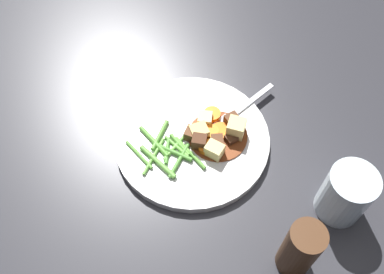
% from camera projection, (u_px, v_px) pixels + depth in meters
% --- Properties ---
extents(ground_plane, '(3.00, 3.00, 0.00)m').
position_uv_depth(ground_plane, '(192.00, 142.00, 0.77)').
color(ground_plane, '#2D2D33').
extents(dinner_plate, '(0.28, 0.28, 0.02)m').
position_uv_depth(dinner_plate, '(192.00, 139.00, 0.77)').
color(dinner_plate, white).
rests_on(dinner_plate, ground_plane).
extents(stew_sauce, '(0.11, 0.11, 0.00)m').
position_uv_depth(stew_sauce, '(218.00, 136.00, 0.76)').
color(stew_sauce, brown).
rests_on(stew_sauce, dinner_plate).
extents(carrot_slice_0, '(0.04, 0.04, 0.01)m').
position_uv_depth(carrot_slice_0, '(211.00, 133.00, 0.76)').
color(carrot_slice_0, orange).
rests_on(carrot_slice_0, dinner_plate).
extents(carrot_slice_1, '(0.03, 0.03, 0.01)m').
position_uv_depth(carrot_slice_1, '(206.00, 147.00, 0.74)').
color(carrot_slice_1, orange).
rests_on(carrot_slice_1, dinner_plate).
extents(carrot_slice_2, '(0.05, 0.05, 0.01)m').
position_uv_depth(carrot_slice_2, '(221.00, 132.00, 0.76)').
color(carrot_slice_2, orange).
rests_on(carrot_slice_2, dinner_plate).
extents(carrot_slice_3, '(0.04, 0.04, 0.01)m').
position_uv_depth(carrot_slice_3, '(212.00, 115.00, 0.78)').
color(carrot_slice_3, orange).
rests_on(carrot_slice_3, dinner_plate).
extents(potato_chunk_0, '(0.04, 0.04, 0.03)m').
position_uv_depth(potato_chunk_0, '(214.00, 150.00, 0.73)').
color(potato_chunk_0, '#E5CC7A').
rests_on(potato_chunk_0, dinner_plate).
extents(potato_chunk_1, '(0.03, 0.03, 0.02)m').
position_uv_depth(potato_chunk_1, '(199.00, 131.00, 0.75)').
color(potato_chunk_1, '#DBBC6B').
rests_on(potato_chunk_1, dinner_plate).
extents(potato_chunk_2, '(0.04, 0.04, 0.03)m').
position_uv_depth(potato_chunk_2, '(236.00, 128.00, 0.75)').
color(potato_chunk_2, '#E5CC7A').
rests_on(potato_chunk_2, dinner_plate).
extents(potato_chunk_3, '(0.03, 0.03, 0.02)m').
position_uv_depth(potato_chunk_3, '(205.00, 119.00, 0.77)').
color(potato_chunk_3, '#EAD68C').
rests_on(potato_chunk_3, dinner_plate).
extents(meat_chunk_0, '(0.03, 0.03, 0.03)m').
position_uv_depth(meat_chunk_0, '(199.00, 142.00, 0.74)').
color(meat_chunk_0, '#4C2B19').
rests_on(meat_chunk_0, dinner_plate).
extents(meat_chunk_1, '(0.03, 0.03, 0.02)m').
position_uv_depth(meat_chunk_1, '(190.00, 134.00, 0.75)').
color(meat_chunk_1, brown).
rests_on(meat_chunk_1, dinner_plate).
extents(meat_chunk_2, '(0.03, 0.03, 0.02)m').
position_uv_depth(meat_chunk_2, '(232.00, 120.00, 0.77)').
color(meat_chunk_2, '#56331E').
rests_on(meat_chunk_2, dinner_plate).
extents(meat_chunk_3, '(0.02, 0.03, 0.02)m').
position_uv_depth(meat_chunk_3, '(217.00, 142.00, 0.74)').
color(meat_chunk_3, '#56331E').
rests_on(meat_chunk_3, dinner_plate).
extents(meat_chunk_4, '(0.03, 0.03, 0.01)m').
position_uv_depth(meat_chunk_4, '(232.00, 138.00, 0.75)').
color(meat_chunk_4, '#4C2B19').
rests_on(meat_chunk_4, dinner_plate).
extents(green_bean_0, '(0.05, 0.07, 0.01)m').
position_uv_depth(green_bean_0, '(154.00, 156.00, 0.73)').
color(green_bean_0, '#66AD42').
rests_on(green_bean_0, dinner_plate).
extents(green_bean_1, '(0.02, 0.05, 0.01)m').
position_uv_depth(green_bean_1, '(167.00, 151.00, 0.74)').
color(green_bean_1, '#4C8E33').
rests_on(green_bean_1, dinner_plate).
extents(green_bean_2, '(0.04, 0.06, 0.01)m').
position_uv_depth(green_bean_2, '(160.00, 135.00, 0.76)').
color(green_bean_2, '#599E38').
rests_on(green_bean_2, dinner_plate).
extents(green_bean_3, '(0.06, 0.06, 0.01)m').
position_uv_depth(green_bean_3, '(177.00, 144.00, 0.75)').
color(green_bean_3, '#66AD42').
rests_on(green_bean_3, dinner_plate).
extents(green_bean_4, '(0.05, 0.04, 0.01)m').
position_uv_depth(green_bean_4, '(176.00, 153.00, 0.74)').
color(green_bean_4, '#4C8E33').
rests_on(green_bean_4, dinner_plate).
extents(green_bean_5, '(0.03, 0.05, 0.01)m').
position_uv_depth(green_bean_5, '(180.00, 145.00, 0.75)').
color(green_bean_5, '#599E38').
rests_on(green_bean_5, dinner_plate).
extents(green_bean_6, '(0.04, 0.06, 0.01)m').
position_uv_depth(green_bean_6, '(139.00, 155.00, 0.74)').
color(green_bean_6, '#599E38').
rests_on(green_bean_6, dinner_plate).
extents(green_bean_7, '(0.04, 0.05, 0.01)m').
position_uv_depth(green_bean_7, '(177.00, 147.00, 0.75)').
color(green_bean_7, '#66AD42').
rests_on(green_bean_7, dinner_plate).
extents(green_bean_8, '(0.04, 0.07, 0.01)m').
position_uv_depth(green_bean_8, '(190.00, 153.00, 0.74)').
color(green_bean_8, '#599E38').
rests_on(green_bean_8, dinner_plate).
extents(green_bean_9, '(0.06, 0.07, 0.01)m').
position_uv_depth(green_bean_9, '(158.00, 162.00, 0.73)').
color(green_bean_9, '#66AD42').
rests_on(green_bean_9, dinner_plate).
extents(green_bean_10, '(0.05, 0.07, 0.01)m').
position_uv_depth(green_bean_10, '(154.00, 140.00, 0.75)').
color(green_bean_10, '#599E38').
rests_on(green_bean_10, dinner_plate).
extents(green_bean_11, '(0.05, 0.06, 0.01)m').
position_uv_depth(green_bean_11, '(179.00, 160.00, 0.73)').
color(green_bean_11, '#4C8E33').
rests_on(green_bean_11, dinner_plate).
extents(fork, '(0.16, 0.11, 0.00)m').
position_uv_depth(fork, '(238.00, 111.00, 0.79)').
color(fork, silver).
rests_on(fork, dinner_plate).
extents(water_glass, '(0.08, 0.08, 0.10)m').
position_uv_depth(water_glass, '(346.00, 194.00, 0.66)').
color(water_glass, silver).
rests_on(water_glass, ground_plane).
extents(pepper_mill, '(0.05, 0.05, 0.12)m').
position_uv_depth(pepper_mill, '(300.00, 249.00, 0.61)').
color(pepper_mill, '#4C2D19').
rests_on(pepper_mill, ground_plane).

